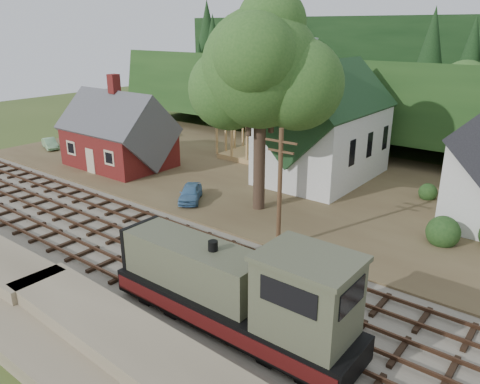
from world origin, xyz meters
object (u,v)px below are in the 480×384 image
Objects in this scene: locomotive at (239,293)px; car_green at (50,144)px; patio_set at (102,150)px; car_blue at (190,193)px.

locomotive is 3.53× the size of car_green.
patio_set reaches higher than car_green.
patio_set is at bearing 139.89° from car_blue.
car_blue is 1.76× the size of patio_set.
car_blue is at bearing -76.33° from car_green.
car_green is at bearing 160.74° from locomotive.
patio_set reaches higher than car_blue.
patio_set is at bearing 155.49° from locomotive.
locomotive is 40.42m from car_green.
car_blue is 1.10× the size of car_green.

